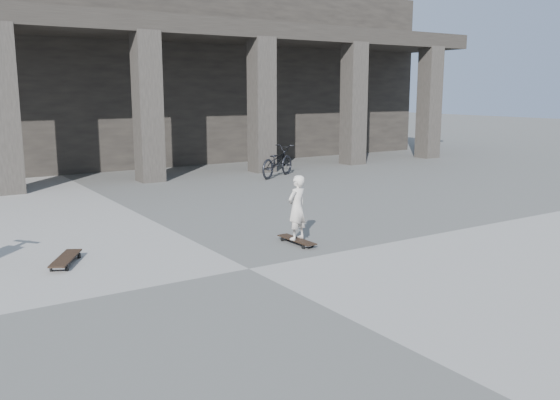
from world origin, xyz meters
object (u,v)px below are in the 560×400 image
longboard (297,240)px  skateboard_spare (66,259)px  child (297,207)px  bicycle (277,161)px

longboard → skateboard_spare: size_ratio=0.92×
longboard → skateboard_spare: 3.52m
longboard → child: child is taller
skateboard_spare → bicycle: (7.23, 5.71, 0.36)m
child → bicycle: 7.58m
skateboard_spare → bicycle: size_ratio=0.54×
bicycle → skateboard_spare: bearing=99.2°
longboard → skateboard_spare: bearing=74.6°
longboard → child: (0.00, 0.00, 0.54)m
skateboard_spare → child: child is taller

